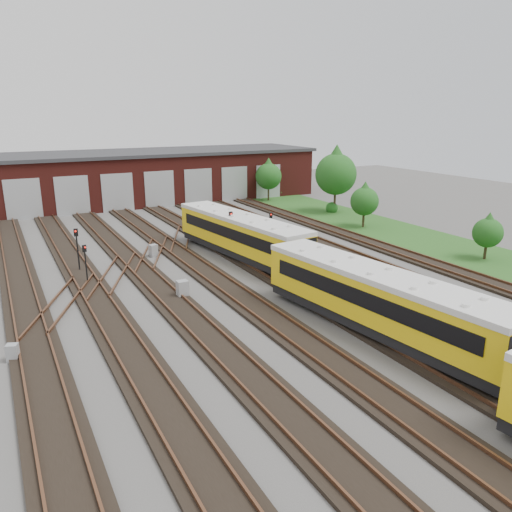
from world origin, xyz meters
name	(u,v)px	position (x,y,z in m)	size (l,w,h in m)	color
ground	(284,303)	(0.00, 0.00, 0.00)	(120.00, 120.00, 0.00)	#494744
track_network	(277,299)	(-0.17, 0.59, 0.11)	(30.40, 70.00, 0.33)	black
maintenance_shed	(122,177)	(-0.01, 39.97, 3.20)	(51.00, 12.50, 6.35)	#581B16
grass_verge	(401,234)	(19.00, 10.00, 0.03)	(8.00, 55.00, 0.05)	#1F4F1A
metro_train	(378,300)	(2.00, -5.97, 1.91)	(4.52, 47.19, 3.09)	black
signal_mast_0	(85,259)	(-9.95, 9.22, 1.78)	(0.27, 0.26, 2.76)	black
signal_mast_1	(77,244)	(-9.95, 12.37, 2.07)	(0.31, 0.30, 3.22)	black
signal_mast_2	(231,229)	(1.37, 10.45, 2.38)	(0.29, 0.27, 3.74)	black
signal_mast_3	(271,224)	(6.16, 12.50, 1.85)	(0.29, 0.28, 2.86)	black
relay_cabinet_0	(13,353)	(-15.00, -0.28, 0.43)	(0.51, 0.43, 0.86)	#939597
relay_cabinet_1	(153,251)	(-4.02, 13.69, 0.50)	(0.59, 0.50, 0.99)	#939597
relay_cabinet_2	(183,289)	(-5.14, 3.82, 0.56)	(0.67, 0.56, 1.12)	#939597
relay_cabinet_3	(201,230)	(1.96, 18.26, 0.56)	(0.67, 0.56, 1.12)	#939597
relay_cabinet_4	(225,236)	(3.12, 15.42, 0.48)	(0.57, 0.48, 0.96)	#939597
tree_0	(269,173)	(16.98, 32.10, 3.57)	(3.35, 3.35, 5.56)	#312616
tree_1	(365,198)	(17.73, 14.01, 2.98)	(2.80, 2.80, 4.64)	#312616
tree_2	(336,169)	(19.78, 21.57, 4.97)	(4.66, 4.66, 7.73)	#312616
tree_3	(488,229)	(18.78, 0.58, 2.44)	(2.30, 2.30, 3.81)	#312616
bush_1	(332,206)	(19.64, 21.87, 0.69)	(1.39, 1.39, 1.39)	#1B4A15
bush_2	(279,190)	(20.12, 34.79, 0.80)	(1.59, 1.59, 1.59)	#1B4A15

